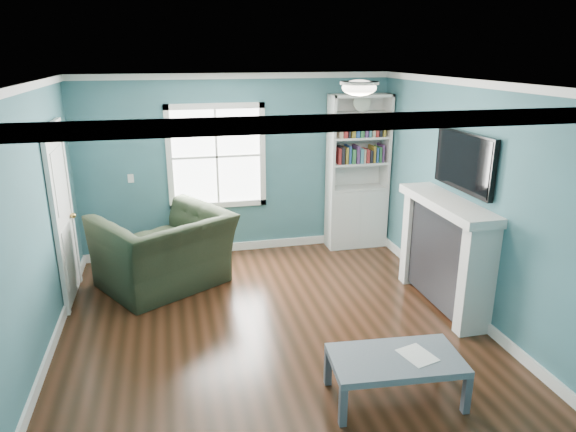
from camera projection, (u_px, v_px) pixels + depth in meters
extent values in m
plane|color=black|center=(274.00, 333.00, 5.50)|extent=(5.00, 5.00, 0.00)
plane|color=#365E65|center=(238.00, 166.00, 7.42)|extent=(4.50, 0.00, 4.50)
plane|color=#365E65|center=(364.00, 356.00, 2.79)|extent=(4.50, 0.00, 4.50)
plane|color=#365E65|center=(28.00, 235.00, 4.62)|extent=(0.00, 5.00, 5.00)
plane|color=#365E65|center=(474.00, 203.00, 5.60)|extent=(0.00, 5.00, 5.00)
plane|color=white|center=(271.00, 83.00, 4.71)|extent=(5.00, 5.00, 0.00)
cube|color=white|center=(240.00, 246.00, 7.79)|extent=(4.50, 0.03, 0.12)
cube|color=white|center=(49.00, 355.00, 5.00)|extent=(0.03, 5.00, 0.12)
cube|color=white|center=(461.00, 305.00, 5.97)|extent=(0.03, 5.00, 0.12)
cube|color=white|center=(235.00, 76.00, 7.02)|extent=(4.50, 0.04, 0.08)
cube|color=white|center=(375.00, 122.00, 2.42)|extent=(4.50, 0.04, 0.08)
cube|color=white|center=(7.00, 92.00, 4.23)|extent=(0.04, 5.00, 0.08)
cube|color=white|center=(486.00, 84.00, 5.21)|extent=(0.04, 5.00, 0.08)
cube|color=white|center=(217.00, 157.00, 7.31)|extent=(1.24, 0.01, 1.34)
cube|color=white|center=(169.00, 159.00, 7.15)|extent=(0.08, 0.06, 1.50)
cube|color=white|center=(262.00, 155.00, 7.44)|extent=(0.08, 0.06, 1.50)
cube|color=white|center=(219.00, 205.00, 7.51)|extent=(1.40, 0.06, 0.08)
cube|color=white|center=(215.00, 106.00, 7.08)|extent=(1.40, 0.06, 0.08)
cube|color=white|center=(217.00, 157.00, 7.29)|extent=(1.24, 0.03, 0.03)
cube|color=white|center=(217.00, 157.00, 7.29)|extent=(0.03, 0.03, 1.34)
cube|color=silver|center=(356.00, 217.00, 7.88)|extent=(0.90, 0.35, 0.90)
cube|color=silver|center=(331.00, 144.00, 7.43)|extent=(0.04, 0.35, 1.40)
cube|color=silver|center=(386.00, 142.00, 7.62)|extent=(0.04, 0.35, 1.40)
cube|color=silver|center=(355.00, 141.00, 7.68)|extent=(0.90, 0.02, 1.40)
cube|color=silver|center=(361.00, 95.00, 7.32)|extent=(0.90, 0.35, 0.04)
cube|color=silver|center=(357.00, 188.00, 7.73)|extent=(0.84, 0.33, 0.03)
cube|color=silver|center=(358.00, 163.00, 7.62)|extent=(0.84, 0.33, 0.03)
cube|color=silver|center=(359.00, 137.00, 7.50)|extent=(0.84, 0.33, 0.03)
cube|color=silver|center=(360.00, 113.00, 7.39)|extent=(0.84, 0.33, 0.03)
cube|color=maroon|center=(359.00, 155.00, 7.56)|extent=(0.70, 0.25, 0.22)
cube|color=black|center=(360.00, 129.00, 7.45)|extent=(0.70, 0.25, 0.22)
cylinder|color=beige|center=(362.00, 103.00, 7.30)|extent=(0.26, 0.06, 0.26)
cube|color=black|center=(446.00, 257.00, 5.96)|extent=(0.30, 1.20, 1.10)
cube|color=black|center=(442.00, 273.00, 6.02)|extent=(0.22, 0.65, 0.70)
cube|color=silver|center=(477.00, 281.00, 5.33)|extent=(0.36, 0.16, 1.20)
cube|color=silver|center=(417.00, 238.00, 6.58)|extent=(0.36, 0.16, 1.20)
cube|color=silver|center=(448.00, 204.00, 5.75)|extent=(0.44, 1.58, 0.10)
cube|color=black|center=(464.00, 161.00, 5.64)|extent=(0.06, 1.10, 0.65)
cube|color=silver|center=(63.00, 217.00, 6.00)|extent=(0.04, 0.80, 2.05)
cube|color=white|center=(56.00, 230.00, 5.59)|extent=(0.05, 0.08, 2.13)
cube|color=white|center=(70.00, 207.00, 6.42)|extent=(0.05, 0.08, 2.13)
cube|color=white|center=(51.00, 126.00, 5.68)|extent=(0.05, 0.98, 0.08)
sphere|color=#BF8C3F|center=(73.00, 216.00, 6.32)|extent=(0.07, 0.07, 0.07)
ellipsoid|color=white|center=(359.00, 88.00, 5.02)|extent=(0.34, 0.34, 0.15)
cylinder|color=white|center=(359.00, 83.00, 5.00)|extent=(0.38, 0.38, 0.03)
cube|color=white|center=(131.00, 178.00, 7.11)|extent=(0.08, 0.01, 0.12)
imported|color=black|center=(163.00, 238.00, 6.43)|extent=(1.76, 1.58, 1.29)
cube|color=#494D57|center=(343.00, 407.00, 4.09)|extent=(0.07, 0.07, 0.34)
cube|color=#494D57|center=(467.00, 395.00, 4.24)|extent=(0.07, 0.07, 0.34)
cube|color=#494D57|center=(328.00, 367.00, 4.61)|extent=(0.07, 0.07, 0.34)
cube|color=#494D57|center=(439.00, 358.00, 4.75)|extent=(0.07, 0.07, 0.34)
cube|color=#525E69|center=(396.00, 360.00, 4.36)|extent=(1.16, 0.70, 0.06)
cube|color=white|center=(417.00, 355.00, 4.37)|extent=(0.31, 0.36, 0.00)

